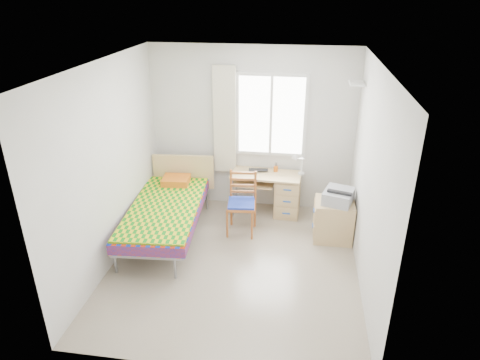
% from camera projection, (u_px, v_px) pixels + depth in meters
% --- Properties ---
extents(floor, '(3.50, 3.50, 0.00)m').
position_uv_depth(floor, '(235.00, 263.00, 5.70)').
color(floor, '#BCAD93').
rests_on(floor, ground).
extents(ceiling, '(3.50, 3.50, 0.00)m').
position_uv_depth(ceiling, '(233.00, 64.00, 4.62)').
color(ceiling, white).
rests_on(ceiling, wall_back).
extents(wall_back, '(3.20, 0.00, 3.20)m').
position_uv_depth(wall_back, '(252.00, 130.00, 6.73)').
color(wall_back, silver).
rests_on(wall_back, ground).
extents(wall_left, '(0.00, 3.50, 3.50)m').
position_uv_depth(wall_left, '(109.00, 167.00, 5.38)').
color(wall_left, silver).
rests_on(wall_left, ground).
extents(wall_right, '(0.00, 3.50, 3.50)m').
position_uv_depth(wall_right, '(370.00, 182.00, 4.95)').
color(wall_right, silver).
rests_on(wall_right, ground).
extents(window, '(1.10, 0.04, 1.30)m').
position_uv_depth(window, '(271.00, 116.00, 6.57)').
color(window, white).
rests_on(window, wall_back).
extents(curtain, '(0.35, 0.05, 1.70)m').
position_uv_depth(curtain, '(225.00, 121.00, 6.67)').
color(curtain, beige).
rests_on(curtain, wall_back).
extents(floating_shelf, '(0.20, 0.32, 0.03)m').
position_uv_depth(floating_shelf, '(357.00, 83.00, 5.87)').
color(floating_shelf, white).
rests_on(floating_shelf, wall_right).
extents(bed, '(1.11, 2.14, 0.90)m').
position_uv_depth(bed, '(167.00, 208.00, 6.19)').
color(bed, gray).
rests_on(bed, floor).
extents(desk, '(1.11, 0.55, 0.68)m').
position_uv_depth(desk, '(283.00, 193.00, 6.80)').
color(desk, tan).
rests_on(desk, floor).
extents(chair, '(0.44, 0.44, 0.93)m').
position_uv_depth(chair, '(242.00, 199.00, 6.25)').
color(chair, '#90381B').
rests_on(chair, floor).
extents(cabinet, '(0.55, 0.49, 0.59)m').
position_uv_depth(cabinet, '(333.00, 220.00, 6.15)').
color(cabinet, tan).
rests_on(cabinet, floor).
extents(printer, '(0.49, 0.53, 0.19)m').
position_uv_depth(printer, '(338.00, 196.00, 5.98)').
color(printer, '#9E9FA5').
rests_on(printer, cabinet).
extents(laptop, '(0.32, 0.22, 0.02)m').
position_uv_depth(laptop, '(258.00, 171.00, 6.77)').
color(laptop, black).
rests_on(laptop, desk).
extents(pen_cup, '(0.08, 0.08, 0.09)m').
position_uv_depth(pen_cup, '(276.00, 169.00, 6.78)').
color(pen_cup, orange).
rests_on(pen_cup, desk).
extents(task_lamp, '(0.22, 0.31, 0.39)m').
position_uv_depth(task_lamp, '(298.00, 162.00, 6.50)').
color(task_lamp, white).
rests_on(task_lamp, desk).
extents(book, '(0.18, 0.24, 0.02)m').
position_uv_depth(book, '(256.00, 179.00, 6.76)').
color(book, gray).
rests_on(book, desk).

